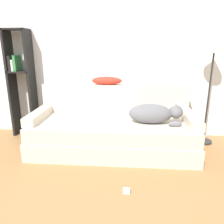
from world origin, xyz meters
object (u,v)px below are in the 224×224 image
object	(u,v)px
couch	(113,136)
floor_lamp	(214,55)
power_adapter	(127,191)
laptop	(106,121)
throw_pillow	(107,81)
bookshelf	(21,79)
dog	(154,114)

from	to	relation	value
couch	floor_lamp	world-z (taller)	floor_lamp
floor_lamp	power_adapter	xyz separation A→B (m)	(-1.14, -1.31, -1.26)
laptop	power_adapter	world-z (taller)	laptop
laptop	throw_pillow	bearing A→B (deg)	86.97
couch	bookshelf	xyz separation A→B (m)	(-1.48, 0.51, 0.70)
couch	floor_lamp	distance (m)	1.76
couch	laptop	bearing A→B (deg)	-150.91
floor_lamp	laptop	bearing A→B (deg)	-163.30
couch	power_adapter	distance (m)	0.97
throw_pillow	couch	bearing A→B (deg)	-73.10
laptop	couch	bearing A→B (deg)	21.29
power_adapter	couch	bearing A→B (deg)	102.85
laptop	throw_pillow	size ratio (longest dim) A/B	0.82
floor_lamp	bookshelf	bearing A→B (deg)	177.55
bookshelf	floor_lamp	size ratio (longest dim) A/B	1.07
dog	floor_lamp	xyz separation A→B (m)	(0.81, 0.44, 0.72)
bookshelf	laptop	bearing A→B (deg)	-21.44
throw_pillow	floor_lamp	distance (m)	1.51
couch	throw_pillow	xyz separation A→B (m)	(-0.11, 0.37, 0.71)
throw_pillow	power_adapter	distance (m)	1.62
laptop	power_adapter	xyz separation A→B (m)	(0.29, -0.88, -0.43)
couch	laptop	world-z (taller)	laptop
floor_lamp	couch	bearing A→B (deg)	-164.08
couch	dog	xyz separation A→B (m)	(0.54, -0.06, 0.35)
laptop	power_adapter	distance (m)	1.02
dog	bookshelf	world-z (taller)	bookshelf
power_adapter	throw_pillow	bearing A→B (deg)	104.03
floor_lamp	power_adapter	bearing A→B (deg)	-131.05
throw_pillow	bookshelf	xyz separation A→B (m)	(-1.37, 0.13, -0.00)
laptop	throw_pillow	world-z (taller)	throw_pillow
couch	throw_pillow	size ratio (longest dim) A/B	4.99
bookshelf	floor_lamp	xyz separation A→B (m)	(2.84, -0.12, 0.36)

